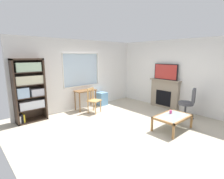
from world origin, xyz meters
TOP-DOWN VIEW (x-y plane):
  - ground at (0.00, 0.00)m, footprint 6.09×6.08m
  - wall_back_with_window at (-0.00, 2.54)m, footprint 5.09×0.15m
  - wall_right at (2.60, 0.00)m, footprint 0.12×5.28m
  - bookshelf at (-2.00, 2.30)m, footprint 0.90×0.38m
  - desk_under_window at (-0.03, 2.19)m, footprint 0.82×0.43m
  - wooden_chair at (-0.03, 1.67)m, footprint 0.53×0.52m
  - plastic_drawer_unit at (0.81, 2.24)m, footprint 0.35×0.40m
  - fireplace at (2.45, 0.29)m, footprint 0.26×1.26m
  - tv at (2.43, 0.29)m, footprint 0.06×0.97m
  - office_chair at (2.02, -0.87)m, footprint 0.58×0.56m
  - coffee_table at (0.74, -1.01)m, footprint 1.06×0.68m
  - sippy_cup at (0.88, -0.87)m, footprint 0.07×0.07m

SIDE VIEW (x-z plane):
  - ground at x=0.00m, z-range -0.02..0.00m
  - plastic_drawer_unit at x=0.81m, z-range 0.00..0.54m
  - coffee_table at x=0.74m, z-range 0.15..0.56m
  - sippy_cup at x=0.88m, z-range 0.41..0.50m
  - wooden_chair at x=-0.03m, z-range 0.01..0.91m
  - office_chair at x=2.02m, z-range 0.05..1.05m
  - fireplace at x=2.45m, z-range 0.00..1.13m
  - desk_under_window at x=-0.03m, z-range 0.23..0.99m
  - bookshelf at x=-2.00m, z-range 0.07..2.04m
  - wall_back_with_window at x=0.00m, z-range -0.02..2.62m
  - wall_right at x=2.60m, z-range 0.00..2.64m
  - tv at x=2.43m, z-range 1.13..1.74m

